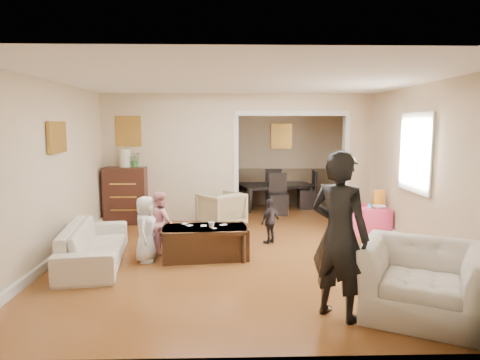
{
  "coord_description": "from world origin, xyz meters",
  "views": [
    {
      "loc": [
        -0.2,
        -6.89,
        1.98
      ],
      "look_at": [
        0.0,
        0.2,
        1.05
      ],
      "focal_mm": 31.64,
      "sensor_mm": 36.0,
      "label": 1
    }
  ],
  "objects_px": {
    "sofa": "(94,244)",
    "armchair_front": "(422,281)",
    "dining_table": "(275,196)",
    "dresser": "(126,195)",
    "child_kneel_b": "(161,222)",
    "child_toddler": "(270,221)",
    "coffee_table": "(205,242)",
    "coffee_cup": "(211,225)",
    "table_lamp": "(125,158)",
    "play_table": "(373,221)",
    "adult_person": "(339,235)",
    "child_kneel_a": "(146,229)",
    "cyan_cup": "(369,206)",
    "armchair_back": "(221,210)"
  },
  "relations": [
    {
      "from": "sofa",
      "to": "armchair_front",
      "type": "xyz_separation_m",
      "value": [
        3.92,
        -1.8,
        0.1
      ]
    },
    {
      "from": "dining_table",
      "to": "dresser",
      "type": "bearing_deg",
      "value": -170.34
    },
    {
      "from": "child_kneel_b",
      "to": "child_toddler",
      "type": "relative_size",
      "value": 1.26
    },
    {
      "from": "dresser",
      "to": "child_toddler",
      "type": "xyz_separation_m",
      "value": [
        2.76,
        -1.57,
        -0.19
      ]
    },
    {
      "from": "coffee_table",
      "to": "coffee_cup",
      "type": "distance_m",
      "value": 0.3
    },
    {
      "from": "dresser",
      "to": "table_lamp",
      "type": "distance_m",
      "value": 0.75
    },
    {
      "from": "coffee_cup",
      "to": "dining_table",
      "type": "xyz_separation_m",
      "value": [
        1.37,
        3.77,
        -0.22
      ]
    },
    {
      "from": "armchair_front",
      "to": "play_table",
      "type": "height_order",
      "value": "armchair_front"
    },
    {
      "from": "coffee_cup",
      "to": "adult_person",
      "type": "xyz_separation_m",
      "value": [
        1.38,
        -1.96,
        0.35
      ]
    },
    {
      "from": "sofa",
      "to": "child_kneel_a",
      "type": "xyz_separation_m",
      "value": [
        0.72,
        0.07,
        0.2
      ]
    },
    {
      "from": "dresser",
      "to": "child_kneel_b",
      "type": "xyz_separation_m",
      "value": [
        1.01,
        -2.02,
        -0.09
      ]
    },
    {
      "from": "table_lamp",
      "to": "child_kneel_b",
      "type": "bearing_deg",
      "value": -63.36
    },
    {
      "from": "table_lamp",
      "to": "child_kneel_a",
      "type": "bearing_deg",
      "value": -70.74
    },
    {
      "from": "dining_table",
      "to": "adult_person",
      "type": "height_order",
      "value": "adult_person"
    },
    {
      "from": "play_table",
      "to": "dresser",
      "type": "bearing_deg",
      "value": 167.88
    },
    {
      "from": "play_table",
      "to": "cyan_cup",
      "type": "distance_m",
      "value": 0.31
    },
    {
      "from": "child_kneel_b",
      "to": "sofa",
      "type": "bearing_deg",
      "value": 93.82
    },
    {
      "from": "armchair_back",
      "to": "coffee_cup",
      "type": "xyz_separation_m",
      "value": [
        -0.11,
        -1.94,
        0.17
      ]
    },
    {
      "from": "coffee_table",
      "to": "play_table",
      "type": "xyz_separation_m",
      "value": [
        2.99,
        1.31,
        0.01
      ]
    },
    {
      "from": "play_table",
      "to": "sofa",
      "type": "bearing_deg",
      "value": -161.47
    },
    {
      "from": "sofa",
      "to": "adult_person",
      "type": "height_order",
      "value": "adult_person"
    },
    {
      "from": "table_lamp",
      "to": "adult_person",
      "type": "bearing_deg",
      "value": -53.61
    },
    {
      "from": "sofa",
      "to": "armchair_front",
      "type": "distance_m",
      "value": 4.31
    },
    {
      "from": "armchair_back",
      "to": "dining_table",
      "type": "xyz_separation_m",
      "value": [
        1.26,
        1.83,
        -0.05
      ]
    },
    {
      "from": "dresser",
      "to": "child_toddler",
      "type": "height_order",
      "value": "dresser"
    },
    {
      "from": "armchair_back",
      "to": "play_table",
      "type": "bearing_deg",
      "value": 129.82
    },
    {
      "from": "coffee_table",
      "to": "dresser",
      "type": "bearing_deg",
      "value": 126.46
    },
    {
      "from": "dresser",
      "to": "table_lamp",
      "type": "height_order",
      "value": "table_lamp"
    },
    {
      "from": "armchair_back",
      "to": "armchair_front",
      "type": "distance_m",
      "value": 4.46
    },
    {
      "from": "coffee_cup",
      "to": "child_toddler",
      "type": "bearing_deg",
      "value": 40.1
    },
    {
      "from": "coffee_table",
      "to": "armchair_back",
      "type": "bearing_deg",
      "value": 83.64
    },
    {
      "from": "cyan_cup",
      "to": "dining_table",
      "type": "xyz_separation_m",
      "value": [
        -1.42,
        2.46,
        -0.24
      ]
    },
    {
      "from": "play_table",
      "to": "child_kneel_a",
      "type": "relative_size",
      "value": 0.53
    },
    {
      "from": "dresser",
      "to": "child_kneel_a",
      "type": "height_order",
      "value": "dresser"
    },
    {
      "from": "dresser",
      "to": "child_kneel_a",
      "type": "bearing_deg",
      "value": -70.74
    },
    {
      "from": "table_lamp",
      "to": "dresser",
      "type": "bearing_deg",
      "value": 0.0
    },
    {
      "from": "play_table",
      "to": "child_kneel_b",
      "type": "bearing_deg",
      "value": -164.75
    },
    {
      "from": "armchair_back",
      "to": "armchair_front",
      "type": "bearing_deg",
      "value": 80.31
    },
    {
      "from": "sofa",
      "to": "child_kneel_a",
      "type": "bearing_deg",
      "value": -92.84
    },
    {
      "from": "child_kneel_a",
      "to": "sofa",
      "type": "bearing_deg",
      "value": 98.66
    },
    {
      "from": "child_toddler",
      "to": "table_lamp",
      "type": "bearing_deg",
      "value": -76.71
    },
    {
      "from": "cyan_cup",
      "to": "child_toddler",
      "type": "bearing_deg",
      "value": -164.63
    },
    {
      "from": "cyan_cup",
      "to": "child_toddler",
      "type": "distance_m",
      "value": 1.92
    },
    {
      "from": "sofa",
      "to": "child_toddler",
      "type": "height_order",
      "value": "child_toddler"
    },
    {
      "from": "dining_table",
      "to": "child_kneel_b",
      "type": "relative_size",
      "value": 1.73
    },
    {
      "from": "armchair_back",
      "to": "child_kneel_b",
      "type": "relative_size",
      "value": 0.79
    },
    {
      "from": "armchair_front",
      "to": "dining_table",
      "type": "xyz_separation_m",
      "value": [
        -0.88,
        5.74,
        -0.09
      ]
    },
    {
      "from": "sofa",
      "to": "armchair_back",
      "type": "height_order",
      "value": "armchair_back"
    },
    {
      "from": "coffee_table",
      "to": "cyan_cup",
      "type": "bearing_deg",
      "value": 23.48
    },
    {
      "from": "armchair_back",
      "to": "coffee_table",
      "type": "height_order",
      "value": "armchair_back"
    }
  ]
}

